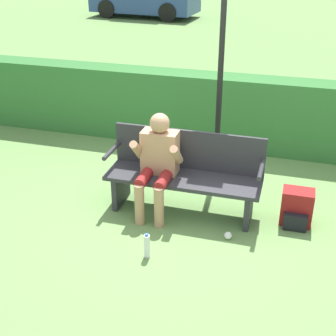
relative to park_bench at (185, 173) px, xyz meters
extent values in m
plane|color=#668E4C|center=(0.00, -0.07, -0.47)|extent=(40.00, 40.00, 0.00)
cube|color=#337033|center=(0.00, 1.93, 0.08)|extent=(12.00, 0.45, 1.09)
cube|color=#2D2D33|center=(0.00, -0.07, -0.03)|extent=(1.77, 0.51, 0.05)
cube|color=#2D2D33|center=(0.00, 0.16, 0.23)|extent=(1.77, 0.04, 0.48)
cube|color=#2D2D33|center=(-0.77, -0.07, -0.26)|extent=(0.06, 0.46, 0.41)
cube|color=#2D2D33|center=(0.77, -0.07, -0.26)|extent=(0.06, 0.46, 0.41)
cylinder|color=#2D2D33|center=(-0.86, -0.07, 0.21)|extent=(0.05, 0.46, 0.05)
cylinder|color=#2D2D33|center=(0.86, -0.07, 0.21)|extent=(0.05, 0.46, 0.05)
cube|color=tan|center=(-0.29, -0.02, 0.24)|extent=(0.41, 0.22, 0.51)
sphere|color=tan|center=(-0.29, -0.02, 0.60)|extent=(0.22, 0.22, 0.22)
cylinder|color=maroon|center=(-0.40, -0.24, 0.02)|extent=(0.13, 0.43, 0.13)
cylinder|color=maroon|center=(-0.18, -0.24, 0.02)|extent=(0.13, 0.43, 0.13)
cylinder|color=tan|center=(-0.40, -0.45, -0.22)|extent=(0.11, 0.11, 0.49)
cylinder|color=tan|center=(-0.18, -0.45, -0.22)|extent=(0.11, 0.11, 0.49)
cylinder|color=tan|center=(-0.52, -0.15, 0.30)|extent=(0.09, 0.31, 0.31)
cylinder|color=tan|center=(-0.06, -0.15, 0.30)|extent=(0.09, 0.31, 0.31)
cube|color=maroon|center=(1.29, 0.04, -0.26)|extent=(0.35, 0.23, 0.41)
cube|color=black|center=(1.29, -0.11, -0.36)|extent=(0.26, 0.08, 0.19)
cylinder|color=white|center=(-0.13, -1.01, -0.34)|extent=(0.06, 0.06, 0.26)
cylinder|color=#2D66B2|center=(-0.13, -1.01, -0.20)|extent=(0.03, 0.03, 0.02)
cylinder|color=black|center=(0.20, 0.94, 0.90)|extent=(0.07, 0.07, 2.73)
cube|color=#2D4784|center=(-4.82, 12.95, 0.06)|extent=(4.05, 1.96, 0.65)
cylinder|color=black|center=(-3.54, 13.63, -0.14)|extent=(0.67, 0.23, 0.66)
cylinder|color=black|center=(-3.67, 12.07, -0.14)|extent=(0.67, 0.23, 0.66)
cylinder|color=black|center=(-5.97, 13.83, -0.14)|extent=(0.67, 0.23, 0.66)
cylinder|color=black|center=(-6.10, 12.27, -0.14)|extent=(0.67, 0.23, 0.66)
sphere|color=silver|center=(0.61, -0.48, -0.42)|extent=(0.08, 0.08, 0.08)
camera|label=1|loc=(1.13, -4.63, 2.50)|focal=50.00mm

